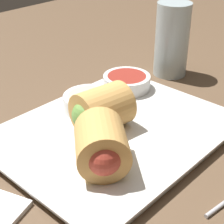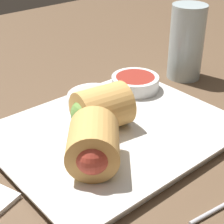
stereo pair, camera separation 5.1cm
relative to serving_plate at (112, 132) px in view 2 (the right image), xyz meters
The scene contains 7 objects.
table_surface 1.90cm from the serving_plate, 38.12° to the right, with size 180.00×140.00×2.00cm.
serving_plate is the anchor object (origin of this frame).
roll_front_left 4.25cm from the serving_plate, 150.49° to the left, with size 8.65×7.19×6.22cm.
roll_front_right 10.07cm from the serving_plate, 144.30° to the right, with size 9.38×9.50×6.22cm.
dipping_bowl_near 6.67cm from the serving_plate, 75.82° to the left, with size 7.97×7.97×2.36cm.
dipping_bowl_far 12.87cm from the serving_plate, 31.60° to the left, with size 7.97×7.97×2.36cm.
drinking_glass 25.46cm from the serving_plate, 16.03° to the left, with size 6.32×6.32×13.68cm.
Camera 2 is at (-29.77, -33.70, 31.84)cm, focal length 60.00 mm.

